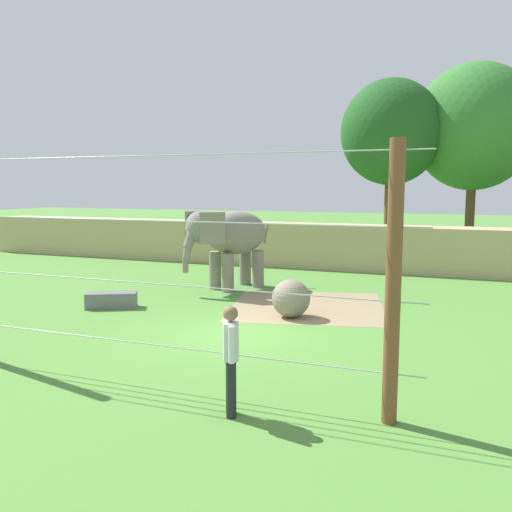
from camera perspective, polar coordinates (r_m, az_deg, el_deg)
ground_plane at (r=12.61m, az=-2.22°, el=-8.30°), size 120.00×120.00×0.00m
dirt_patch at (r=15.56m, az=5.45°, el=-5.30°), size 5.13×5.15×0.01m
embankment_wall at (r=22.85m, az=8.92°, el=1.01°), size 36.00×1.80×1.83m
elephant at (r=17.84m, az=-2.76°, el=2.04°), size 2.47×3.25×2.65m
enrichment_ball at (r=14.13m, az=3.73°, el=-4.50°), size 1.01×1.01×1.01m
cable_fence at (r=9.16m, az=-11.01°, el=-1.31°), size 8.90×0.22×4.06m
zookeeper at (r=8.09m, az=-2.69°, el=-10.48°), size 0.39×0.55×1.67m
feed_trough at (r=15.78m, az=-15.06°, el=-4.54°), size 1.47×1.10×0.44m
tree_far_left at (r=28.20m, az=22.11°, el=12.52°), size 5.69×5.69×9.20m
tree_left_of_centre at (r=26.78m, az=14.12°, el=12.55°), size 4.72×4.72×8.43m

